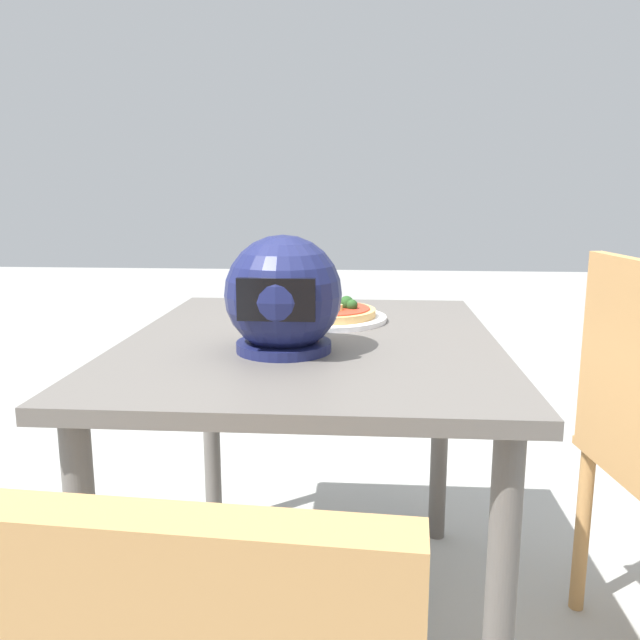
# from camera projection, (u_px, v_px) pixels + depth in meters

# --- Properties ---
(ground_plane) EXTENTS (14.00, 14.00, 0.00)m
(ground_plane) POSITION_uv_depth(u_px,v_px,m) (312.00, 625.00, 1.59)
(ground_plane) COLOR #9E9E99
(dining_table) EXTENTS (0.81, 1.01, 0.72)m
(dining_table) POSITION_uv_depth(u_px,v_px,m) (311.00, 378.00, 1.46)
(dining_table) COLOR #5B5651
(dining_table) RESTS_ON ground
(pizza_plate) EXTENTS (0.29, 0.29, 0.01)m
(pizza_plate) POSITION_uv_depth(u_px,v_px,m) (328.00, 318.00, 1.63)
(pizza_plate) COLOR white
(pizza_plate) RESTS_ON dining_table
(pizza) EXTENTS (0.24, 0.24, 0.05)m
(pizza) POSITION_uv_depth(u_px,v_px,m) (329.00, 311.00, 1.62)
(pizza) COLOR tan
(pizza) RESTS_ON pizza_plate
(motorcycle_helmet) EXTENTS (0.23, 0.23, 0.23)m
(motorcycle_helmet) POSITION_uv_depth(u_px,v_px,m) (283.00, 297.00, 1.30)
(motorcycle_helmet) COLOR #191E4C
(motorcycle_helmet) RESTS_ON dining_table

